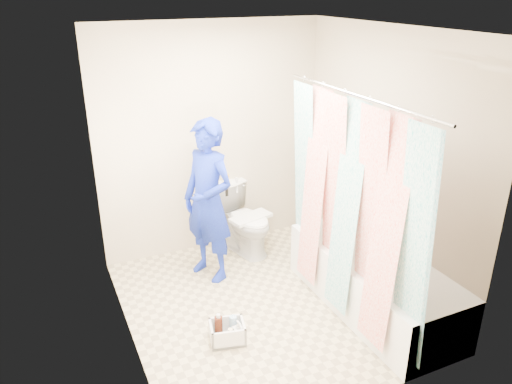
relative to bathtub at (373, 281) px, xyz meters
name	(u,v)px	position (x,y,z in m)	size (l,w,h in m)	color
floor	(266,304)	(-0.85, 0.43, -0.27)	(2.60, 2.60, 0.00)	tan
ceiling	(268,29)	(-0.85, 0.43, 2.13)	(2.40, 2.60, 0.02)	white
wall_back	(212,140)	(-0.85, 1.73, 0.93)	(2.40, 0.02, 2.40)	#BDB092
wall_front	(361,254)	(-0.85, -0.88, 0.93)	(2.40, 0.02, 2.40)	#BDB092
wall_left	(118,208)	(-2.05, 0.43, 0.93)	(0.02, 2.60, 2.40)	#BDB092
wall_right	(385,162)	(0.35, 0.43, 0.93)	(0.02, 2.60, 2.40)	#BDB092
bathtub	(373,281)	(0.00, 0.00, 0.00)	(0.70, 1.75, 0.50)	white
curtain_rod	(357,95)	(-0.33, 0.00, 1.68)	(0.02, 0.02, 1.90)	silver
shower_curtain	(348,211)	(-0.33, 0.00, 0.75)	(0.06, 1.75, 1.80)	white
toilet	(244,219)	(-0.62, 1.45, 0.10)	(0.41, 0.72, 0.74)	white
tank_lid	(251,218)	(-0.59, 1.33, 0.16)	(0.45, 0.20, 0.03)	white
tank_internals	(229,184)	(-0.71, 1.63, 0.46)	(0.18, 0.08, 0.24)	black
plumber	(208,201)	(-1.12, 1.13, 0.53)	(0.58, 0.38, 1.60)	#0E118D
cleaning_caddy	(228,333)	(-1.34, 0.10, -0.19)	(0.32, 0.28, 0.21)	silver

